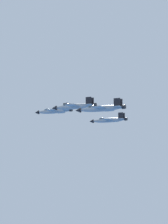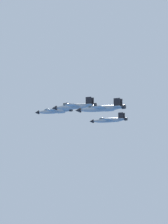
% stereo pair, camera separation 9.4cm
% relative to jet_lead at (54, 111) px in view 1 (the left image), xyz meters
% --- Properties ---
extents(jet_lead, '(18.14, 11.16, 3.81)m').
position_rel_jet_lead_xyz_m(jet_lead, '(0.00, 0.00, 0.00)').
color(jet_lead, '#9EA3A8').
extents(jet_left_wingman, '(18.83, 11.58, 3.96)m').
position_rel_jet_lead_xyz_m(jet_left_wingman, '(19.31, -14.05, -1.61)').
color(jet_left_wingman, '#9EA3A8').
extents(jet_right_wingman, '(17.95, 10.97, 3.77)m').
position_rel_jet_lead_xyz_m(jet_right_wingman, '(16.98, 16.79, -3.09)').
color(jet_right_wingman, '#9EA3A8').
extents(jet_left_outer, '(18.14, 11.14, 3.81)m').
position_rel_jet_lead_xyz_m(jet_left_outer, '(38.61, -28.10, -5.94)').
color(jet_left_outer, '#9EA3A8').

